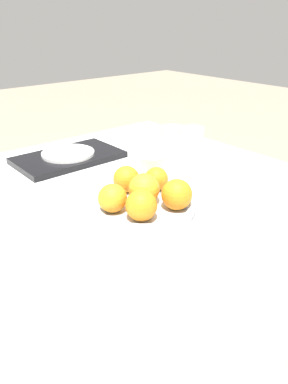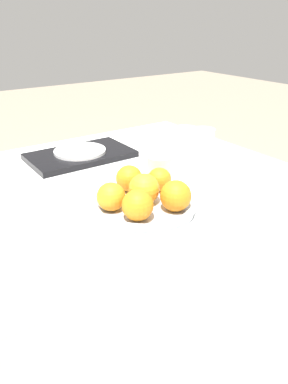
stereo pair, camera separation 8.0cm
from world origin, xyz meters
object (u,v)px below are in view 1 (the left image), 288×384
object	(u,v)px
fruit_platter	(144,205)
cup_2	(152,167)
water_glass	(192,145)
cup_1	(172,137)
orange_4	(126,179)
orange_3	(112,198)
orange_2	(177,194)
orange_1	(156,179)
orange_0	(144,189)
orange_5	(141,205)
side_plate	(68,153)
serving_tray	(68,158)

from	to	relation	value
fruit_platter	cup_2	distance (m)	0.21
water_glass	cup_1	world-z (taller)	water_glass
orange_4	cup_2	world-z (taller)	orange_4
orange_3	water_glass	world-z (taller)	water_glass
orange_2	fruit_platter	bearing A→B (deg)	119.15
orange_1	cup_2	xyz separation A→B (m)	(0.08, 0.10, -0.02)
fruit_platter	orange_0	distance (m)	0.04
orange_2	orange_5	distance (m)	0.10
cup_1	cup_2	bearing A→B (deg)	-145.56
orange_5	cup_1	distance (m)	0.58
orange_4	orange_0	bearing A→B (deg)	-96.71
side_plate	cup_2	world-z (taller)	cup_2
fruit_platter	orange_4	xyz separation A→B (m)	(0.01, 0.08, 0.04)
orange_0	cup_2	xyz separation A→B (m)	(0.15, 0.14, -0.02)
fruit_platter	orange_3	xyz separation A→B (m)	(-0.08, 0.01, 0.04)
orange_2	orange_3	bearing A→B (deg)	144.87
orange_1	fruit_platter	bearing A→B (deg)	-152.87
fruit_platter	side_plate	distance (m)	0.43
cup_1	side_plate	bearing A→B (deg)	160.37
orange_1	water_glass	distance (m)	0.28
fruit_platter	cup_1	world-z (taller)	cup_1
orange_2	water_glass	bearing A→B (deg)	37.47
orange_0	water_glass	size ratio (longest dim) A/B	0.64
water_glass	cup_2	bearing A→B (deg)	-176.75
orange_4	orange_5	distance (m)	0.16
orange_2	serving_tray	xyz separation A→B (m)	(-0.00, 0.50, -0.05)
fruit_platter	orange_5	bearing A→B (deg)	-134.46
orange_5	cup_1	xyz separation A→B (m)	(0.45, 0.36, -0.02)
orange_3	cup_1	size ratio (longest dim) A/B	0.79
side_plate	cup_1	xyz separation A→B (m)	(0.35, -0.13, 0.01)
orange_1	orange_3	bearing A→B (deg)	-171.53
side_plate	water_glass	bearing A→B (deg)	-43.30
orange_0	side_plate	world-z (taller)	orange_0
fruit_platter	side_plate	xyz separation A→B (m)	(0.04, 0.43, 0.01)
orange_5	cup_2	world-z (taller)	orange_5
orange_1	orange_2	distance (m)	0.12
orange_4	side_plate	world-z (taller)	orange_4
orange_5	serving_tray	bearing A→B (deg)	79.08
fruit_platter	orange_3	distance (m)	0.09
orange_5	water_glass	distance (m)	0.44
orange_2	side_plate	xyz separation A→B (m)	(-0.00, 0.50, -0.03)
orange_3	cup_2	world-z (taller)	orange_3
orange_1	water_glass	xyz separation A→B (m)	(0.26, 0.11, 0.01)
orange_0	cup_2	world-z (taller)	orange_0
serving_tray	orange_3	bearing A→B (deg)	-106.02
orange_5	orange_1	bearing A→B (deg)	36.27
orange_4	cup_1	size ratio (longest dim) A/B	0.80
fruit_platter	orange_5	world-z (taller)	orange_5
orange_1	cup_2	world-z (taller)	orange_1
orange_1	side_plate	size ratio (longest dim) A/B	0.36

